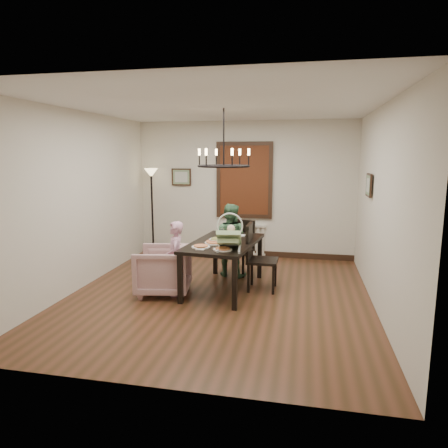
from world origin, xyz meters
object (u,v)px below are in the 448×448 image
(dining_table, at_px, (224,247))
(floor_lamp, at_px, (152,213))
(chair_far, at_px, (239,247))
(drinking_glass, at_px, (226,235))
(chair_right, at_px, (263,257))
(elderly_woman, at_px, (175,265))
(baby_bouncer, at_px, (229,237))
(armchair, at_px, (163,270))
(seated_man, at_px, (230,246))

(dining_table, relative_size, floor_lamp, 0.97)
(chair_far, height_order, drinking_glass, chair_far)
(chair_far, relative_size, chair_right, 0.90)
(floor_lamp, bearing_deg, dining_table, -44.05)
(dining_table, bearing_deg, elderly_woman, -144.07)
(dining_table, xyz_separation_m, baby_bouncer, (0.18, -0.47, 0.27))
(drinking_glass, bearing_deg, armchair, -148.72)
(drinking_glass, bearing_deg, baby_bouncer, -75.51)
(armchair, height_order, elderly_woman, elderly_woman)
(chair_far, relative_size, baby_bouncer, 1.75)
(chair_far, height_order, baby_bouncer, baby_bouncer)
(floor_lamp, bearing_deg, chair_far, -25.26)
(armchair, bearing_deg, elderly_woman, 72.82)
(baby_bouncer, bearing_deg, seated_man, 92.35)
(chair_far, bearing_deg, chair_right, -39.02)
(dining_table, distance_m, elderly_woman, 0.80)
(seated_man, bearing_deg, chair_right, 144.74)
(chair_far, xyz_separation_m, baby_bouncer, (0.08, -1.37, 0.48))
(chair_right, relative_size, armchair, 1.32)
(dining_table, height_order, armchair, dining_table)
(dining_table, height_order, baby_bouncer, baby_bouncer)
(chair_far, xyz_separation_m, elderly_woman, (-0.77, -1.29, -0.01))
(chair_right, distance_m, baby_bouncer, 0.84)
(dining_table, bearing_deg, floor_lamp, 142.25)
(chair_right, relative_size, baby_bouncer, 1.93)
(chair_right, bearing_deg, seated_man, 45.97)
(chair_far, bearing_deg, armchair, -109.61)
(baby_bouncer, distance_m, drinking_glass, 0.68)
(seated_man, bearing_deg, drinking_glass, 104.74)
(chair_far, distance_m, chair_right, 0.93)
(chair_right, xyz_separation_m, armchair, (-1.48, -0.48, -0.17))
(chair_far, distance_m, drinking_glass, 0.81)
(drinking_glass, distance_m, floor_lamp, 2.55)
(elderly_woman, distance_m, baby_bouncer, 0.98)
(chair_far, bearing_deg, drinking_glass, -78.77)
(armchair, relative_size, elderly_woman, 0.86)
(chair_right, bearing_deg, baby_bouncer, 144.55)
(elderly_woman, distance_m, floor_lamp, 2.59)
(armchair, height_order, drinking_glass, drinking_glass)
(seated_man, distance_m, drinking_glass, 0.65)
(dining_table, xyz_separation_m, chair_far, (0.09, 0.90, -0.21))
(chair_far, xyz_separation_m, floor_lamp, (-2.01, 0.95, 0.42))
(chair_right, bearing_deg, armchair, 108.19)
(chair_far, height_order, chair_right, chair_right)
(drinking_glass, bearing_deg, chair_right, -6.21)
(chair_far, distance_m, baby_bouncer, 1.45)
(armchair, bearing_deg, drinking_glass, 111.38)
(seated_man, bearing_deg, chair_far, -124.90)
(chair_right, height_order, armchair, chair_right)
(drinking_glass, xyz_separation_m, floor_lamp, (-1.92, 1.67, 0.06))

